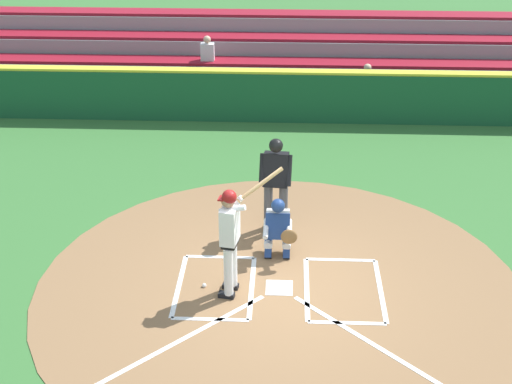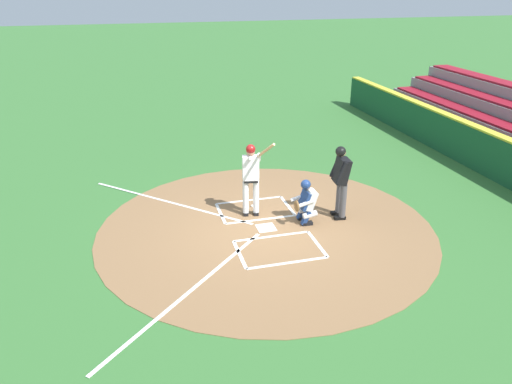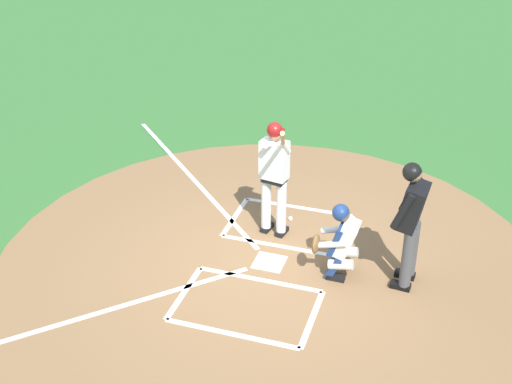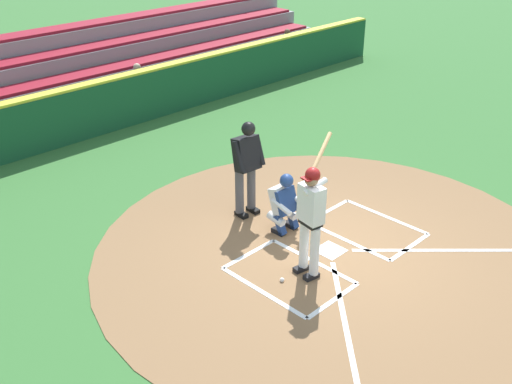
# 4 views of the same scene
# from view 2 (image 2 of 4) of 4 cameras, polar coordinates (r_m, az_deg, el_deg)

# --- Properties ---
(ground_plane) EXTENTS (120.00, 120.00, 0.00)m
(ground_plane) POSITION_cam_2_polar(r_m,az_deg,el_deg) (11.86, 1.17, -4.21)
(ground_plane) COLOR #387033
(dirt_circle) EXTENTS (8.00, 8.00, 0.01)m
(dirt_circle) POSITION_cam_2_polar(r_m,az_deg,el_deg) (11.86, 1.17, -4.18)
(dirt_circle) COLOR olive
(dirt_circle) RESTS_ON ground
(home_plate_and_chalk) EXTENTS (7.93, 4.91, 0.01)m
(home_plate_and_chalk) POSITION_cam_2_polar(r_m,az_deg,el_deg) (11.67, -3.00, -4.66)
(home_plate_and_chalk) COLOR white
(home_plate_and_chalk) RESTS_ON dirt_circle
(batter) EXTENTS (1.02, 0.59, 2.13)m
(batter) POSITION_cam_2_polar(r_m,az_deg,el_deg) (12.04, -0.55, 1.99)
(batter) COLOR white
(batter) RESTS_ON ground
(catcher) EXTENTS (0.59, 0.60, 1.13)m
(catcher) POSITION_cam_2_polar(r_m,az_deg,el_deg) (11.93, 5.78, -1.01)
(catcher) COLOR black
(catcher) RESTS_ON ground
(plate_umpire) EXTENTS (0.60, 0.45, 1.86)m
(plate_umpire) POSITION_cam_2_polar(r_m,az_deg,el_deg) (12.13, 9.80, 1.69)
(plate_umpire) COLOR #4C4C51
(plate_umpire) RESTS_ON ground
(baseball) EXTENTS (0.07, 0.07, 0.07)m
(baseball) POSITION_cam_2_polar(r_m,az_deg,el_deg) (12.90, -0.45, -1.62)
(baseball) COLOR white
(baseball) RESTS_ON ground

